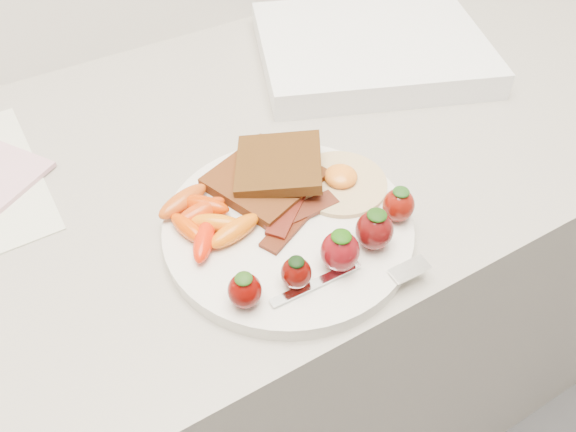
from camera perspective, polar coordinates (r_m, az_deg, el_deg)
counter at (r=1.06m, az=-5.38°, el=-12.88°), size 2.00×0.60×0.90m
plate at (r=0.61m, az=0.00°, el=-1.22°), size 0.27×0.27×0.02m
toast_lower at (r=0.64m, az=-2.37°, el=3.74°), size 0.14×0.14×0.01m
toast_upper at (r=0.64m, az=-0.95°, el=5.30°), size 0.13×0.13×0.02m
fried_egg at (r=0.64m, az=5.35°, el=3.54°), size 0.13×0.13×0.02m
bacon_strips at (r=0.61m, az=0.59°, el=0.16°), size 0.11×0.08×0.01m
baby_carrots at (r=0.60m, az=-8.51°, el=-0.29°), size 0.10×0.11×0.02m
strawberries at (r=0.56m, az=5.46°, el=-2.88°), size 0.22×0.06×0.05m
fork at (r=0.56m, az=7.25°, el=-6.14°), size 0.16×0.05×0.00m
appliance at (r=0.89m, az=8.43°, el=16.52°), size 0.40×0.37×0.04m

